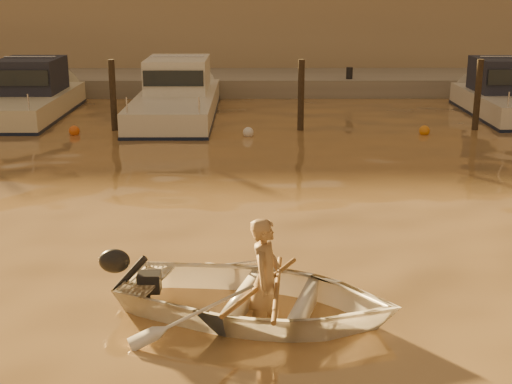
{
  "coord_description": "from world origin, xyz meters",
  "views": [
    {
      "loc": [
        -1.61,
        -6.22,
        4.06
      ],
      "look_at": [
        -1.53,
        5.0,
        0.75
      ],
      "focal_mm": 50.0,
      "sensor_mm": 36.0,
      "label": 1
    }
  ],
  "objects_px": {
    "person": "(265,280)",
    "moored_boat_4": "(504,96)",
    "waterfront_building": "(286,20)",
    "moored_boat_2": "(176,97)",
    "moored_boat_1": "(27,97)",
    "dinghy": "(258,298)"
  },
  "relations": [
    {
      "from": "person",
      "to": "moored_boat_4",
      "type": "height_order",
      "value": "moored_boat_4"
    },
    {
      "from": "person",
      "to": "waterfront_building",
      "type": "distance_m",
      "value": 25.14
    },
    {
      "from": "person",
      "to": "waterfront_building",
      "type": "xyz_separation_m",
      "value": [
        1.44,
        25.03,
        1.9
      ]
    },
    {
      "from": "moored_boat_2",
      "to": "moored_boat_4",
      "type": "bearing_deg",
      "value": 0.0
    },
    {
      "from": "moored_boat_1",
      "to": "moored_boat_2",
      "type": "height_order",
      "value": "same"
    },
    {
      "from": "dinghy",
      "to": "waterfront_building",
      "type": "height_order",
      "value": "waterfront_building"
    },
    {
      "from": "person",
      "to": "moored_boat_1",
      "type": "xyz_separation_m",
      "value": [
        -7.16,
        14.03,
        0.12
      ]
    },
    {
      "from": "waterfront_building",
      "to": "dinghy",
      "type": "bearing_deg",
      "value": -93.51
    },
    {
      "from": "person",
      "to": "moored_boat_1",
      "type": "height_order",
      "value": "moored_boat_1"
    },
    {
      "from": "dinghy",
      "to": "moored_boat_1",
      "type": "relative_size",
      "value": 0.53
    },
    {
      "from": "person",
      "to": "moored_boat_4",
      "type": "xyz_separation_m",
      "value": [
        7.78,
        14.03,
        0.12
      ]
    },
    {
      "from": "dinghy",
      "to": "moored_boat_2",
      "type": "xyz_separation_m",
      "value": [
        -2.42,
        14.0,
        0.38
      ]
    },
    {
      "from": "person",
      "to": "moored_boat_2",
      "type": "height_order",
      "value": "moored_boat_2"
    },
    {
      "from": "dinghy",
      "to": "moored_boat_4",
      "type": "height_order",
      "value": "moored_boat_4"
    },
    {
      "from": "moored_boat_4",
      "to": "waterfront_building",
      "type": "bearing_deg",
      "value": 119.96
    },
    {
      "from": "moored_boat_1",
      "to": "moored_boat_4",
      "type": "bearing_deg",
      "value": 0.0
    },
    {
      "from": "moored_boat_1",
      "to": "moored_boat_2",
      "type": "distance_m",
      "value": 4.65
    },
    {
      "from": "moored_boat_1",
      "to": "waterfront_building",
      "type": "xyz_separation_m",
      "value": [
        8.6,
        11.0,
        1.77
      ]
    },
    {
      "from": "person",
      "to": "waterfront_building",
      "type": "bearing_deg",
      "value": 12.87
    },
    {
      "from": "dinghy",
      "to": "person",
      "type": "bearing_deg",
      "value": -90.0
    },
    {
      "from": "moored_boat_1",
      "to": "waterfront_building",
      "type": "relative_size",
      "value": 0.15
    },
    {
      "from": "person",
      "to": "moored_boat_4",
      "type": "relative_size",
      "value": 0.26
    }
  ]
}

